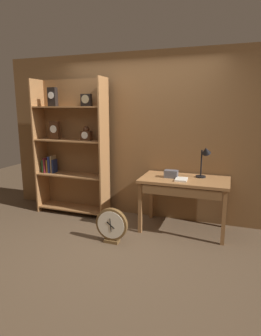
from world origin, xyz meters
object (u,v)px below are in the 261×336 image
object	(u,v)px
workbench	(184,185)
round_clock_large	(112,225)
bookshelf	(71,148)
open_repair_manual	(181,179)
toolbox_small	(171,174)
desk_lamp	(204,157)

from	to	relation	value
workbench	round_clock_large	size ratio (longest dim) A/B	2.59
bookshelf	open_repair_manual	world-z (taller)	bookshelf
workbench	open_repair_manual	bearing A→B (deg)	-105.75
round_clock_large	open_repair_manual	bearing A→B (deg)	36.95
open_repair_manual	toolbox_small	bearing A→B (deg)	144.07
desk_lamp	open_repair_manual	distance (m)	0.47
workbench	round_clock_large	distance (m)	1.16
bookshelf	workbench	world-z (taller)	bookshelf
toolbox_small	workbench	bearing A→B (deg)	-3.52
toolbox_small	round_clock_large	size ratio (longest dim) A/B	0.40
bookshelf	toolbox_small	world-z (taller)	bookshelf
workbench	desk_lamp	world-z (taller)	desk_lamp
toolbox_small	round_clock_large	distance (m)	1.11
toolbox_small	round_clock_large	world-z (taller)	toolbox_small
workbench	toolbox_small	bearing A→B (deg)	176.48
workbench	toolbox_small	distance (m)	0.24
workbench	round_clock_large	bearing A→B (deg)	-139.77
desk_lamp	round_clock_large	distance (m)	1.59
workbench	desk_lamp	bearing A→B (deg)	29.85
open_repair_manual	round_clock_large	distance (m)	1.13
toolbox_small	desk_lamp	bearing A→B (deg)	16.42
desk_lamp	toolbox_small	distance (m)	0.52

